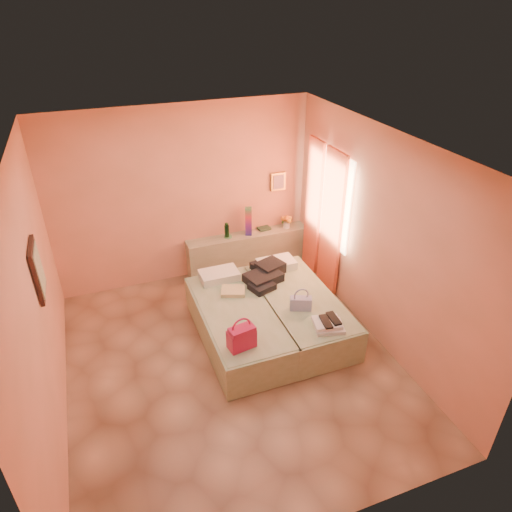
{
  "coord_description": "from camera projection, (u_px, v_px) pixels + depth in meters",
  "views": [
    {
      "loc": [
        -1.25,
        -4.19,
        4.14
      ],
      "look_at": [
        0.65,
        0.85,
        0.98
      ],
      "focal_mm": 32.0,
      "sensor_mm": 36.0,
      "label": 1
    }
  ],
  "objects": [
    {
      "name": "blue_handbag",
      "position": [
        301.0,
        303.0,
        5.96
      ],
      "size": [
        0.3,
        0.22,
        0.18
      ],
      "primitive_type": "cube",
      "rotation": [
        0.0,
        0.0,
        -0.38
      ],
      "color": "#4353A1",
      "rests_on": "bed_right"
    },
    {
      "name": "headboard_ledge",
      "position": [
        248.0,
        251.0,
        7.68
      ],
      "size": [
        2.05,
        0.3,
        0.65
      ],
      "primitive_type": "cube",
      "color": "#9DA385",
      "rests_on": "ground"
    },
    {
      "name": "flower_vase",
      "position": [
        287.0,
        221.0,
        7.67
      ],
      "size": [
        0.24,
        0.24,
        0.26
      ],
      "primitive_type": "cube",
      "rotation": [
        0.0,
        0.0,
        0.22
      ],
      "color": "silver",
      "rests_on": "headboard_ledge"
    },
    {
      "name": "ground",
      "position": [
        232.0,
        362.0,
        5.86
      ],
      "size": [
        4.5,
        4.5,
        0.0
      ],
      "primitive_type": "plane",
      "color": "tan",
      "rests_on": "ground"
    },
    {
      "name": "small_dish",
      "position": [
        228.0,
        237.0,
        7.41
      ],
      "size": [
        0.15,
        0.15,
        0.03
      ],
      "primitive_type": "cylinder",
      "rotation": [
        0.0,
        0.0,
        0.18
      ],
      "color": "#549B6A",
      "rests_on": "headboard_ledge"
    },
    {
      "name": "magenta_handbag",
      "position": [
        242.0,
        337.0,
        5.3
      ],
      "size": [
        0.34,
        0.23,
        0.3
      ],
      "primitive_type": "cube",
      "rotation": [
        0.0,
        0.0,
        0.17
      ],
      "color": "#B61645",
      "rests_on": "bed_left"
    },
    {
      "name": "bed_left",
      "position": [
        237.0,
        325.0,
        6.12
      ],
      "size": [
        0.91,
        2.0,
        0.5
      ],
      "primitive_type": "cube",
      "rotation": [
        0.0,
        0.0,
        0.0
      ],
      "color": "#A2B894",
      "rests_on": "ground"
    },
    {
      "name": "bed_right",
      "position": [
        298.0,
        310.0,
        6.39
      ],
      "size": [
        0.91,
        2.0,
        0.5
      ],
      "primitive_type": "cube",
      "rotation": [
        0.0,
        0.0,
        0.0
      ],
      "color": "#A2B894",
      "rests_on": "ground"
    },
    {
      "name": "green_book",
      "position": [
        264.0,
        228.0,
        7.67
      ],
      "size": [
        0.22,
        0.17,
        0.03
      ],
      "primitive_type": "cube",
      "rotation": [
        0.0,
        0.0,
        0.11
      ],
      "color": "#264833",
      "rests_on": "headboard_ledge"
    },
    {
      "name": "towel_stack",
      "position": [
        329.0,
        325.0,
        5.64
      ],
      "size": [
        0.42,
        0.38,
        0.1
      ],
      "primitive_type": "cube",
      "rotation": [
        0.0,
        0.0,
        -0.26
      ],
      "color": "white",
      "rests_on": "bed_right"
    },
    {
      "name": "water_bottle",
      "position": [
        227.0,
        231.0,
        7.33
      ],
      "size": [
        0.08,
        0.08,
        0.26
      ],
      "primitive_type": "cylinder",
      "rotation": [
        0.0,
        0.0,
        -0.07
      ],
      "color": "#14381A",
      "rests_on": "headboard_ledge"
    },
    {
      "name": "clothes_pile",
      "position": [
        266.0,
        276.0,
        6.55
      ],
      "size": [
        0.68,
        0.68,
        0.16
      ],
      "primitive_type": "cube",
      "rotation": [
        0.0,
        0.0,
        0.3
      ],
      "color": "black",
      "rests_on": "bed_right"
    },
    {
      "name": "khaki_garment",
      "position": [
        233.0,
        291.0,
        6.32
      ],
      "size": [
        0.39,
        0.36,
        0.06
      ],
      "primitive_type": "cube",
      "rotation": [
        0.0,
        0.0,
        -0.36
      ],
      "color": "#C4B87E",
      "rests_on": "bed_left"
    },
    {
      "name": "room_walls",
      "position": [
        230.0,
        216.0,
        5.47
      ],
      "size": [
        4.02,
        4.51,
        2.81
      ],
      "color": "#F69F83",
      "rests_on": "ground"
    },
    {
      "name": "sandal_pair",
      "position": [
        330.0,
        320.0,
        5.62
      ],
      "size": [
        0.23,
        0.29,
        0.03
      ],
      "primitive_type": "cube",
      "rotation": [
        0.0,
        0.0,
        -0.15
      ],
      "color": "black",
      "rests_on": "towel_stack"
    },
    {
      "name": "rainbow_box",
      "position": [
        248.0,
        221.0,
        7.4
      ],
      "size": [
        0.13,
        0.13,
        0.48
      ],
      "primitive_type": "cube",
      "rotation": [
        0.0,
        0.0,
        -0.34
      ],
      "color": "#B61645",
      "rests_on": "headboard_ledge"
    }
  ]
}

